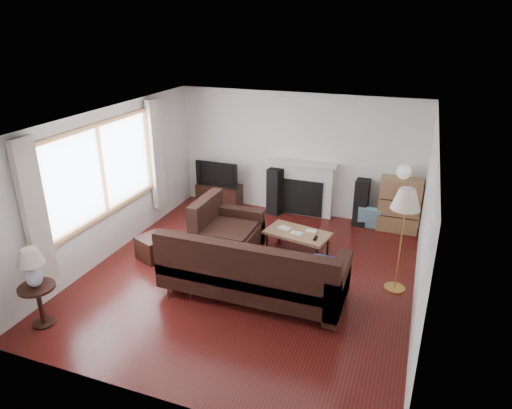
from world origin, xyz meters
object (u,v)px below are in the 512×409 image
(tv_stand, at_px, (220,195))
(coffee_table, at_px, (297,243))
(bookshelf, at_px, (399,205))
(floor_lamp, at_px, (401,241))
(side_table, at_px, (40,305))
(sectional_sofa, at_px, (253,267))

(tv_stand, xyz_separation_m, coffee_table, (2.18, -1.57, -0.02))
(bookshelf, height_order, floor_lamp, floor_lamp)
(bookshelf, relative_size, floor_lamp, 0.64)
(coffee_table, bearing_deg, tv_stand, 155.69)
(bookshelf, bearing_deg, coffee_table, -134.30)
(side_table, bearing_deg, floor_lamp, 29.87)
(coffee_table, height_order, floor_lamp, floor_lamp)
(sectional_sofa, relative_size, side_table, 4.93)
(floor_lamp, bearing_deg, bookshelf, 93.46)
(sectional_sofa, height_order, floor_lamp, floor_lamp)
(side_table, bearing_deg, sectional_sofa, 34.29)
(tv_stand, distance_m, bookshelf, 3.76)
(tv_stand, bearing_deg, bookshelf, 0.46)
(coffee_table, bearing_deg, sectional_sofa, -89.47)
(bookshelf, relative_size, coffee_table, 0.96)
(sectional_sofa, height_order, side_table, sectional_sofa)
(sectional_sofa, bearing_deg, coffee_table, 79.14)
(tv_stand, height_order, side_table, side_table)
(bookshelf, distance_m, side_table, 6.31)
(bookshelf, height_order, side_table, bookshelf)
(sectional_sofa, relative_size, coffee_table, 2.68)
(tv_stand, bearing_deg, side_table, -96.08)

